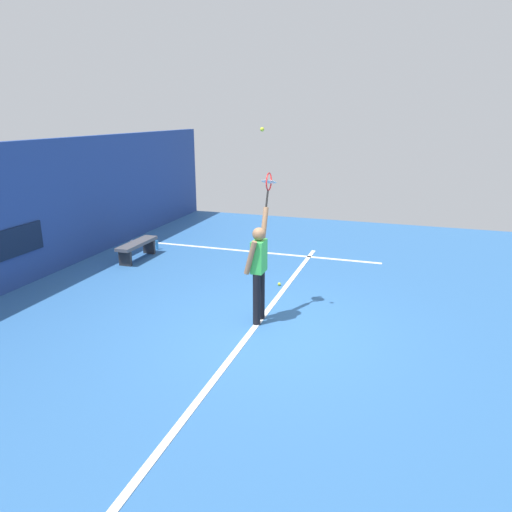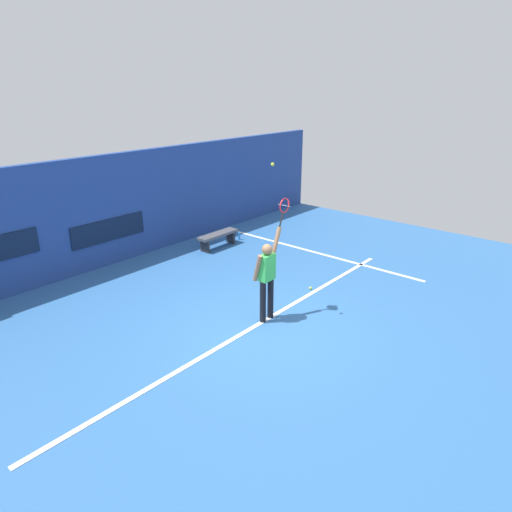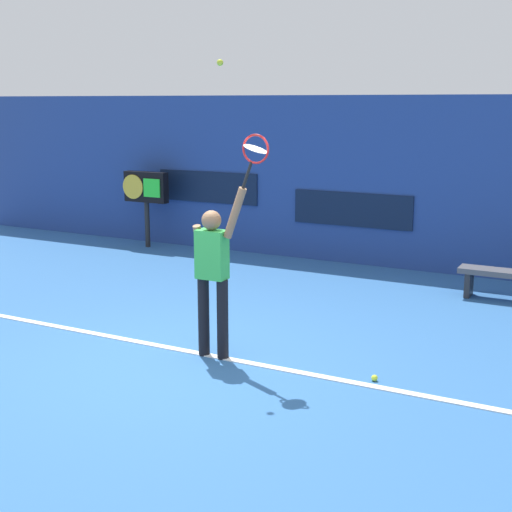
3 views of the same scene
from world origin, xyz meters
The scene contains 10 objects.
ground_plane centered at (0.00, 0.00, 0.00)m, with size 18.00×18.00×0.00m, color #2D609E.
sponsor_banner_center centered at (0.00, 5.56, 0.98)m, with size 2.20×0.03×0.60m, color #0C1933.
court_baseline centered at (0.00, 0.30, 0.01)m, with size 10.00×0.10×0.01m, color white.
court_sideline centered at (4.40, 2.00, 0.01)m, with size 0.10×7.00×0.01m, color white.
tennis_player centered at (0.29, 0.31, 1.01)m, with size 0.69×0.31×1.97m.
tennis_racket centered at (0.82, 0.31, 2.34)m, with size 0.40×0.27×0.63m.
tennis_ball centered at (0.42, 0.30, 3.25)m, with size 0.07×0.07×0.07m, color #CCE033.
court_bench centered at (2.88, 4.32, 0.34)m, with size 1.40×0.36×0.45m.
water_bottle centered at (3.83, 4.32, 0.12)m, with size 0.07×0.07×0.24m, color #338CD8.
spare_ball centered at (2.16, 0.46, 0.03)m, with size 0.07×0.07×0.07m, color #CCE033.
Camera 1 is at (-6.99, -2.04, 3.49)m, focal length 33.39 mm.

